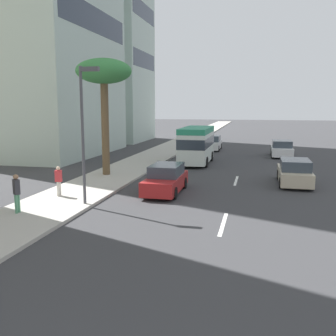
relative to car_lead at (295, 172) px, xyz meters
The scene contains 13 objects.
ground_plane 10.09m from the car_lead, 20.61° to the left, with size 198.00×198.00×0.00m, color #38383A.
sidewalk_right 15.10m from the car_lead, 51.36° to the left, with size 162.00×3.82×0.15m, color #B2ADA3.
lane_stripe_mid 9.84m from the car_lead, 158.83° to the left, with size 3.20×0.16×0.01m, color silver.
lane_stripe_far 3.63m from the car_lead, 84.52° to the left, with size 3.20×0.16×0.01m, color silver.
car_lead is the anchor object (origin of this frame).
car_second 18.86m from the car_lead, 22.29° to the left, with size 4.39×1.95×1.57m.
car_third 8.21m from the car_lead, 118.94° to the left, with size 4.49×1.81×1.56m.
car_fourth 13.41m from the car_lead, ahead, with size 4.60×1.96×1.55m.
minibus_fifth 10.15m from the car_lead, 45.37° to the left, with size 6.14×2.33×3.02m.
pedestrian_near_lamp 15.96m from the car_lead, 128.75° to the left, with size 0.37×0.39×1.71m.
pedestrian_mid_block 13.96m from the car_lead, 118.49° to the left, with size 0.30×0.34×1.55m.
palm_tree 13.69m from the car_lead, 90.42° to the left, with size 3.66×3.66×7.71m.
street_lamp 13.27m from the car_lead, 127.61° to the left, with size 0.24×0.97×6.44m.
Camera 1 is at (-2.49, -1.24, 4.82)m, focal length 41.45 mm.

